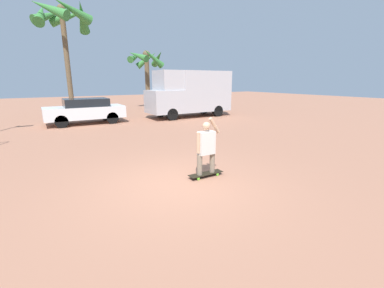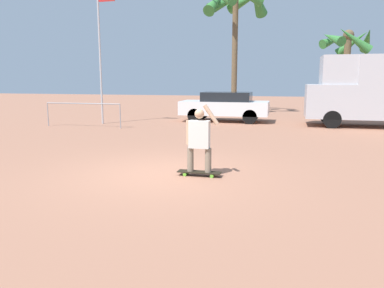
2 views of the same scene
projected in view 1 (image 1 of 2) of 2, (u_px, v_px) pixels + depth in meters
The scene contains 7 objects.
ground_plane at pixel (176, 184), 6.37m from camera, with size 80.00×80.00×0.00m, color #A36B51.
skateboard at pixel (206, 174), 6.84m from camera, with size 0.97×0.26×0.10m.
person_skateboarder at pixel (206, 145), 6.65m from camera, with size 0.73×0.22×1.49m.
camper_van at pixel (191, 92), 17.89m from camera, with size 5.87×2.10×3.14m.
parked_car_white at pixel (85, 110), 15.09m from camera, with size 4.38×1.85×1.48m.
palm_tree_near_van at pixel (146, 61), 22.78m from camera, with size 3.18×3.30×5.23m.
palm_tree_center_background at pixel (61, 19), 17.29m from camera, with size 3.94×4.18×7.76m.
Camera 1 is at (-2.74, -5.29, 2.50)m, focal length 24.00 mm.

